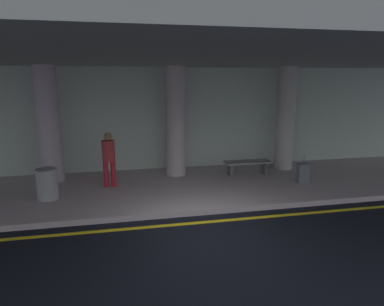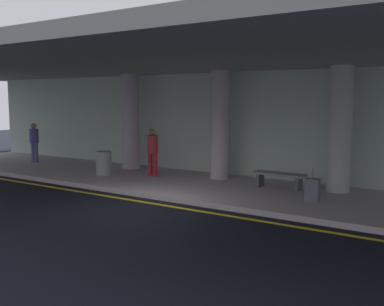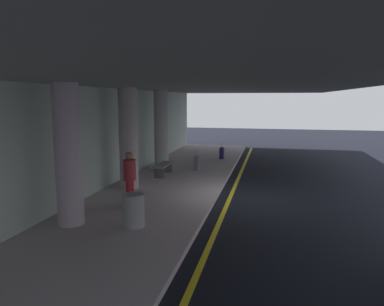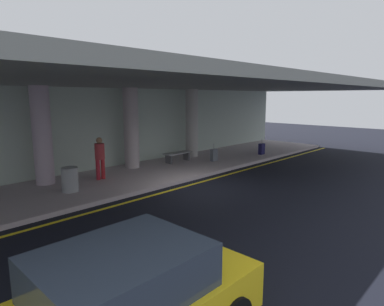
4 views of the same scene
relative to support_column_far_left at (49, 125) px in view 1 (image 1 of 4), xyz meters
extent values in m
plane|color=black|center=(4.00, -4.32, -1.97)|extent=(60.00, 60.00, 0.00)
cube|color=#B0A1A7|center=(4.00, -1.22, -1.90)|extent=(26.00, 4.20, 0.15)
cube|color=yellow|center=(4.00, -3.73, -1.97)|extent=(26.00, 0.14, 0.01)
cylinder|color=#B09DAD|center=(0.00, 0.00, 0.00)|extent=(0.67, 0.67, 3.65)
cylinder|color=#AB9DA1|center=(4.00, 0.00, 0.00)|extent=(0.67, 0.67, 3.65)
cylinder|color=#ACA8A4|center=(8.00, 0.00, 0.00)|extent=(0.67, 0.67, 3.65)
cube|color=gray|center=(4.00, -1.72, 1.97)|extent=(28.00, 13.20, 0.30)
cube|color=#ABBBAF|center=(4.00, 1.03, -0.07)|extent=(26.00, 0.30, 3.80)
cylinder|color=maroon|center=(1.69, -0.92, -1.42)|extent=(0.16, 0.16, 0.82)
cylinder|color=maroon|center=(1.91, -0.92, -1.42)|extent=(0.16, 0.16, 0.82)
cylinder|color=maroon|center=(1.80, -0.92, -0.69)|extent=(0.38, 0.38, 0.62)
sphere|color=#8C6647|center=(1.80, -0.92, -0.26)|extent=(0.24, 0.24, 0.24)
cube|color=#565C65|center=(7.81, -1.74, -1.51)|extent=(0.36, 0.22, 0.62)
cylinder|color=slate|center=(7.81, -1.74, -1.06)|extent=(0.02, 0.02, 0.28)
cube|color=slate|center=(6.39, -0.57, -1.38)|extent=(1.60, 0.50, 0.06)
cube|color=#4C4C51|center=(5.77, -0.57, -1.61)|extent=(0.10, 0.40, 0.42)
cube|color=#4C4C51|center=(7.01, -0.57, -1.61)|extent=(0.10, 0.40, 0.42)
cylinder|color=gray|center=(0.16, -1.67, -1.40)|extent=(0.56, 0.56, 0.85)
camera|label=1|loc=(2.32, -10.96, 1.43)|focal=30.98mm
camera|label=2|loc=(11.56, -13.17, 0.87)|focal=41.94mm
camera|label=3|loc=(-8.24, -5.07, 1.43)|focal=33.90mm
camera|label=4|loc=(-4.85, -12.34, 1.43)|focal=30.67mm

